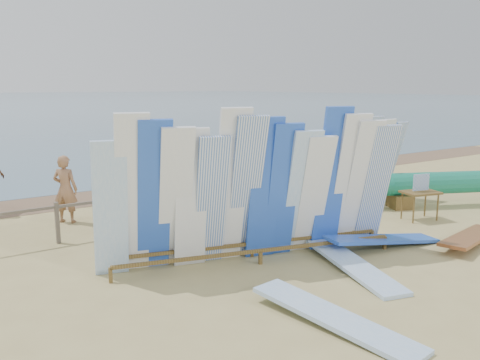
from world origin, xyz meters
TOP-DOWN VIEW (x-y plane):
  - ground at (0.00, 0.00)m, footprint 160.00×160.00m
  - wet_sand_strip at (0.00, 7.20)m, footprint 40.00×2.60m
  - fence at (0.00, 3.00)m, footprint 12.08×0.08m
  - main_surfboard_rack at (-1.15, -0.27)m, footprint 5.89×2.21m
  - side_surfboard_rack at (4.61, 1.88)m, footprint 2.25×0.78m
  - outrigger_canoe at (6.36, 0.13)m, footprint 6.51×3.42m
  - vendor_table at (4.03, -0.17)m, footprint 1.01×0.82m
  - flat_board_a at (-1.85, -3.09)m, footprint 0.95×2.75m
  - flat_board_b at (-0.00, -1.72)m, footprint 1.24×2.75m
  - flat_board_c at (3.37, -1.98)m, footprint 2.75×1.25m
  - flat_board_d at (1.48, -1.16)m, footprint 2.74×0.96m
  - beach_chair_left at (1.59, 4.20)m, footprint 0.67×0.68m
  - beach_chair_right at (0.71, 3.93)m, footprint 0.77×0.77m
  - stroller at (1.71, 3.72)m, footprint 0.75×0.89m
  - beachgoer_1 at (-3.35, 4.61)m, footprint 0.67×0.67m
  - beachgoer_4 at (-0.22, 4.83)m, footprint 1.19×0.86m
  - beachgoer_7 at (2.77, 6.38)m, footprint 0.48×0.66m
  - beachgoer_extra_0 at (7.81, 4.92)m, footprint 1.11×0.69m
  - beachgoer_6 at (0.80, 3.90)m, footprint 0.82×0.57m
  - beachgoer_2 at (-1.40, 3.60)m, footprint 0.90×1.01m

SIDE VIEW (x-z plane):
  - ground at x=0.00m, z-range 0.00..0.00m
  - wet_sand_strip at x=0.00m, z-range -0.01..0.01m
  - flat_board_a at x=-1.85m, z-range -0.12..0.12m
  - flat_board_b at x=0.00m, z-range -0.11..0.11m
  - flat_board_c at x=3.37m, z-range -0.13..0.13m
  - flat_board_d at x=1.48m, z-range -0.19..0.19m
  - beach_chair_left at x=1.59m, z-range -0.16..0.63m
  - beach_chair_right at x=0.71m, z-range -0.18..0.67m
  - vendor_table at x=4.03m, z-range -0.20..0.97m
  - stroller at x=1.71m, z-range -0.10..0.93m
  - outrigger_canoe at x=6.36m, z-range 0.14..1.12m
  - fence at x=0.00m, z-range 0.18..1.08m
  - beachgoer_6 at x=0.80m, z-range 0.00..1.53m
  - beachgoer_extra_0 at x=7.81m, z-range 0.00..1.60m
  - beachgoer_7 at x=2.77m, z-range 0.00..1.62m
  - beachgoer_1 at x=-3.35m, z-range 0.00..1.68m
  - beachgoer_4 at x=-0.22m, z-range 0.00..1.86m
  - beachgoer_2 at x=-1.40m, z-range 0.00..1.90m
  - side_surfboard_rack at x=4.61m, z-range -0.12..2.39m
  - main_surfboard_rack at x=-1.15m, z-range -0.16..2.81m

